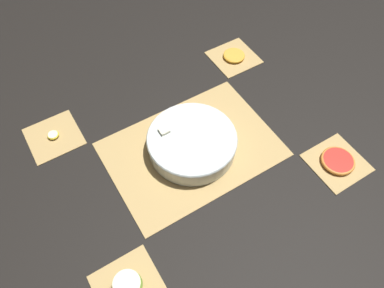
% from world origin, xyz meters
% --- Properties ---
extents(ground_plane, '(6.00, 6.00, 0.00)m').
position_xyz_m(ground_plane, '(0.00, 0.00, 0.00)').
color(ground_plane, black).
extents(bamboo_mat_center, '(0.52, 0.36, 0.01)m').
position_xyz_m(bamboo_mat_center, '(-0.00, 0.00, 0.00)').
color(bamboo_mat_center, tan).
rests_on(bamboo_mat_center, ground_plane).
extents(coaster_mat_near_left, '(0.16, 0.16, 0.01)m').
position_xyz_m(coaster_mat_near_left, '(-0.35, -0.27, 0.00)').
color(coaster_mat_near_left, tan).
rests_on(coaster_mat_near_left, ground_plane).
extents(coaster_mat_near_right, '(0.16, 0.16, 0.01)m').
position_xyz_m(coaster_mat_near_right, '(0.35, -0.27, 0.00)').
color(coaster_mat_near_right, tan).
rests_on(coaster_mat_near_right, ground_plane).
extents(coaster_mat_far_left, '(0.16, 0.16, 0.01)m').
position_xyz_m(coaster_mat_far_left, '(-0.35, 0.27, 0.00)').
color(coaster_mat_far_left, tan).
rests_on(coaster_mat_far_left, ground_plane).
extents(coaster_mat_far_right, '(0.16, 0.16, 0.01)m').
position_xyz_m(coaster_mat_far_right, '(0.35, 0.27, 0.00)').
color(coaster_mat_far_right, tan).
rests_on(coaster_mat_far_right, ground_plane).
extents(fruit_salad_bowl, '(0.27, 0.27, 0.07)m').
position_xyz_m(fruit_salad_bowl, '(0.00, 0.00, 0.04)').
color(fruit_salad_bowl, silver).
rests_on(fruit_salad_bowl, bamboo_mat_center).
extents(apple_half, '(0.07, 0.07, 0.04)m').
position_xyz_m(apple_half, '(0.35, 0.27, 0.03)').
color(apple_half, '#7FAD38').
rests_on(apple_half, coaster_mat_far_right).
extents(orange_slice_whole, '(0.08, 0.08, 0.01)m').
position_xyz_m(orange_slice_whole, '(-0.35, -0.27, 0.01)').
color(orange_slice_whole, '#F9A338').
rests_on(orange_slice_whole, coaster_mat_near_left).
extents(banana_coin_single, '(0.04, 0.04, 0.01)m').
position_xyz_m(banana_coin_single, '(0.35, -0.27, 0.01)').
color(banana_coin_single, '#F4EABC').
rests_on(banana_coin_single, coaster_mat_near_right).
extents(grapefruit_slice, '(0.10, 0.10, 0.01)m').
position_xyz_m(grapefruit_slice, '(-0.35, 0.27, 0.01)').
color(grapefruit_slice, red).
rests_on(grapefruit_slice, coaster_mat_far_left).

